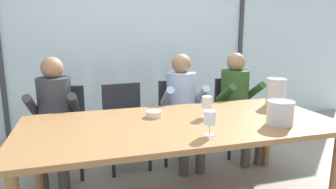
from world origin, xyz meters
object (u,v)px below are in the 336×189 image
(chair_near_curtain, at_px, (63,123))
(person_olive_shirt, at_px, (238,98))
(person_charcoal_jacket, at_px, (54,111))
(tasting_bowl, at_px, (154,114))
(wine_glass_by_left_taster, at_px, (207,103))
(wine_glass_near_bucket, at_px, (210,119))
(ice_bucket_secondary, at_px, (276,91))
(chair_right_of_center, at_px, (234,109))
(dining_table, at_px, (180,129))
(chair_left_of_center, at_px, (124,119))
(ice_bucket_primary, at_px, (280,112))
(person_pale_blue_shirt, at_px, (183,102))
(chair_center, at_px, (178,114))

(chair_near_curtain, xyz_separation_m, person_olive_shirt, (1.91, -0.15, 0.17))
(chair_near_curtain, bearing_deg, person_charcoal_jacket, -107.58)
(tasting_bowl, bearing_deg, wine_glass_by_left_taster, -16.17)
(wine_glass_near_bucket, bearing_deg, ice_bucket_secondary, 32.24)
(wine_glass_near_bucket, bearing_deg, wine_glass_by_left_taster, 68.83)
(chair_right_of_center, bearing_deg, person_charcoal_jacket, -174.79)
(dining_table, relative_size, person_charcoal_jacket, 2.07)
(chair_near_curtain, bearing_deg, wine_glass_by_left_taster, -30.25)
(person_olive_shirt, bearing_deg, chair_right_of_center, 70.05)
(ice_bucket_secondary, bearing_deg, chair_left_of_center, 153.42)
(chair_near_curtain, height_order, person_charcoal_jacket, person_charcoal_jacket)
(ice_bucket_primary, xyz_separation_m, wine_glass_near_bucket, (-0.62, -0.07, 0.02))
(person_olive_shirt, distance_m, ice_bucket_primary, 1.13)
(chair_near_curtain, xyz_separation_m, wine_glass_near_bucket, (1.03, -1.31, 0.34))
(ice_bucket_secondary, relative_size, tasting_bowl, 1.94)
(wine_glass_by_left_taster, bearing_deg, wine_glass_near_bucket, -111.17)
(chair_right_of_center, height_order, tasting_bowl, chair_right_of_center)
(ice_bucket_secondary, bearing_deg, wine_glass_by_left_taster, -167.09)
(ice_bucket_primary, xyz_separation_m, ice_bucket_secondary, (0.35, 0.54, 0.04))
(person_olive_shirt, relative_size, ice_bucket_primary, 5.76)
(person_olive_shirt, height_order, wine_glass_by_left_taster, person_olive_shirt)
(chair_near_curtain, height_order, tasting_bowl, chair_near_curtain)
(person_pale_blue_shirt, relative_size, ice_bucket_primary, 5.76)
(chair_left_of_center, relative_size, wine_glass_by_left_taster, 5.01)
(dining_table, height_order, chair_left_of_center, chair_left_of_center)
(dining_table, bearing_deg, chair_center, 72.73)
(chair_near_curtain, distance_m, wine_glass_by_left_taster, 1.53)
(chair_right_of_center, height_order, person_pale_blue_shirt, person_pale_blue_shirt)
(dining_table, distance_m, person_charcoal_jacket, 1.29)
(chair_right_of_center, distance_m, person_pale_blue_shirt, 0.74)
(person_charcoal_jacket, height_order, ice_bucket_secondary, person_charcoal_jacket)
(person_charcoal_jacket, height_order, ice_bucket_primary, person_charcoal_jacket)
(dining_table, xyz_separation_m, wine_glass_near_bucket, (0.09, -0.34, 0.18))
(person_charcoal_jacket, distance_m, wine_glass_by_left_taster, 1.47)
(chair_right_of_center, bearing_deg, tasting_bowl, -145.97)
(ice_bucket_secondary, bearing_deg, ice_bucket_primary, -122.80)
(ice_bucket_primary, bearing_deg, person_olive_shirt, 76.59)
(chair_center, xyz_separation_m, wine_glass_near_bucket, (-0.21, -1.32, 0.34))
(dining_table, height_order, ice_bucket_secondary, ice_bucket_secondary)
(chair_right_of_center, relative_size, person_pale_blue_shirt, 0.73)
(wine_glass_by_left_taster, bearing_deg, tasting_bowl, 163.83)
(chair_left_of_center, bearing_deg, person_charcoal_jacket, -174.93)
(person_pale_blue_shirt, height_order, ice_bucket_secondary, person_pale_blue_shirt)
(chair_right_of_center, xyz_separation_m, person_charcoal_jacket, (-2.01, -0.15, 0.17))
(person_pale_blue_shirt, xyz_separation_m, wine_glass_by_left_taster, (-0.05, -0.74, 0.17))
(person_olive_shirt, xyz_separation_m, ice_bucket_primary, (-0.26, -1.09, 0.14))
(person_pale_blue_shirt, relative_size, ice_bucket_secondary, 4.53)
(chair_left_of_center, xyz_separation_m, ice_bucket_secondary, (1.37, -0.69, 0.35))
(person_olive_shirt, bearing_deg, chair_left_of_center, 169.87)
(person_charcoal_jacket, relative_size, person_olive_shirt, 1.00)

